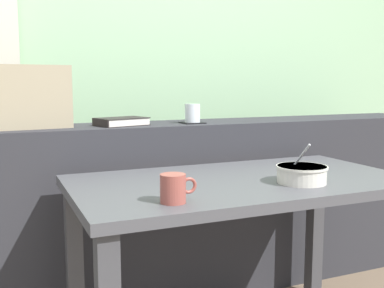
{
  "coord_description": "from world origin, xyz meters",
  "views": [
    {
      "loc": [
        -0.81,
        -1.48,
        1.03
      ],
      "look_at": [
        0.02,
        0.47,
        0.75
      ],
      "focal_mm": 43.37,
      "sensor_mm": 36.0,
      "label": 1
    }
  ],
  "objects_px": {
    "coaster_square": "(192,123)",
    "closed_book": "(121,122)",
    "throw_pillow": "(30,97)",
    "juice_glass": "(192,114)",
    "soup_bowl": "(302,174)",
    "ceramic_mug": "(174,188)",
    "breakfast_table": "(241,206)"
  },
  "relations": [
    {
      "from": "soup_bowl",
      "to": "ceramic_mug",
      "type": "bearing_deg",
      "value": -171.63
    },
    {
      "from": "breakfast_table",
      "to": "closed_book",
      "type": "relative_size",
      "value": 4.98
    },
    {
      "from": "closed_book",
      "to": "ceramic_mug",
      "type": "height_order",
      "value": "closed_book"
    },
    {
      "from": "breakfast_table",
      "to": "throw_pillow",
      "type": "height_order",
      "value": "throw_pillow"
    },
    {
      "from": "coaster_square",
      "to": "closed_book",
      "type": "relative_size",
      "value": 0.41
    },
    {
      "from": "breakfast_table",
      "to": "juice_glass",
      "type": "distance_m",
      "value": 0.61
    },
    {
      "from": "coaster_square",
      "to": "ceramic_mug",
      "type": "bearing_deg",
      "value": -116.99
    },
    {
      "from": "closed_book",
      "to": "soup_bowl",
      "type": "relative_size",
      "value": 1.38
    },
    {
      "from": "juice_glass",
      "to": "ceramic_mug",
      "type": "distance_m",
      "value": 0.85
    },
    {
      "from": "closed_book",
      "to": "ceramic_mug",
      "type": "bearing_deg",
      "value": -93.46
    },
    {
      "from": "closed_book",
      "to": "ceramic_mug",
      "type": "distance_m",
      "value": 0.78
    },
    {
      "from": "juice_glass",
      "to": "closed_book",
      "type": "height_order",
      "value": "juice_glass"
    },
    {
      "from": "breakfast_table",
      "to": "juice_glass",
      "type": "bearing_deg",
      "value": 86.63
    },
    {
      "from": "breakfast_table",
      "to": "soup_bowl",
      "type": "bearing_deg",
      "value": -42.31
    },
    {
      "from": "juice_glass",
      "to": "soup_bowl",
      "type": "xyz_separation_m",
      "value": [
        0.13,
        -0.67,
        -0.17
      ]
    },
    {
      "from": "closed_book",
      "to": "throw_pillow",
      "type": "xyz_separation_m",
      "value": [
        -0.38,
        0.03,
        0.11
      ]
    },
    {
      "from": "closed_book",
      "to": "breakfast_table",
      "type": "bearing_deg",
      "value": -61.2
    },
    {
      "from": "breakfast_table",
      "to": "closed_book",
      "type": "xyz_separation_m",
      "value": [
        -0.3,
        0.55,
        0.28
      ]
    },
    {
      "from": "coaster_square",
      "to": "throw_pillow",
      "type": "xyz_separation_m",
      "value": [
        -0.71,
        0.05,
        0.13
      ]
    },
    {
      "from": "throw_pillow",
      "to": "soup_bowl",
      "type": "height_order",
      "value": "throw_pillow"
    },
    {
      "from": "breakfast_table",
      "to": "soup_bowl",
      "type": "distance_m",
      "value": 0.25
    },
    {
      "from": "coaster_square",
      "to": "soup_bowl",
      "type": "distance_m",
      "value": 0.69
    },
    {
      "from": "soup_bowl",
      "to": "juice_glass",
      "type": "bearing_deg",
      "value": 100.74
    },
    {
      "from": "closed_book",
      "to": "throw_pillow",
      "type": "distance_m",
      "value": 0.4
    },
    {
      "from": "breakfast_table",
      "to": "soup_bowl",
      "type": "xyz_separation_m",
      "value": [
        0.16,
        -0.14,
        0.13
      ]
    },
    {
      "from": "soup_bowl",
      "to": "closed_book",
      "type": "bearing_deg",
      "value": 123.58
    },
    {
      "from": "juice_glass",
      "to": "coaster_square",
      "type": "bearing_deg",
      "value": 0.0
    },
    {
      "from": "breakfast_table",
      "to": "closed_book",
      "type": "distance_m",
      "value": 0.69
    },
    {
      "from": "breakfast_table",
      "to": "juice_glass",
      "type": "xyz_separation_m",
      "value": [
        0.03,
        0.53,
        0.3
      ]
    },
    {
      "from": "throw_pillow",
      "to": "soup_bowl",
      "type": "distance_m",
      "value": 1.13
    },
    {
      "from": "juice_glass",
      "to": "ceramic_mug",
      "type": "height_order",
      "value": "juice_glass"
    },
    {
      "from": "ceramic_mug",
      "to": "closed_book",
      "type": "bearing_deg",
      "value": 86.54
    }
  ]
}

